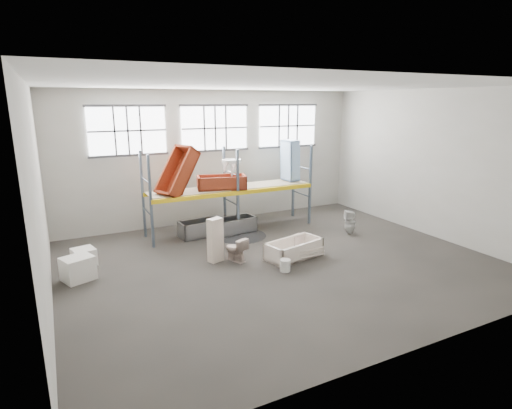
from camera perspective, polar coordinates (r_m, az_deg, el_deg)
floor at (r=12.24m, az=3.19°, el=-8.14°), size 12.00×10.00×0.10m
ceiling at (r=11.34m, az=3.56°, el=16.46°), size 12.00×10.00×0.10m
wall_back at (r=16.04m, az=-5.75°, el=6.58°), size 12.00×0.10×5.00m
wall_front at (r=7.70m, az=22.53°, el=-2.66°), size 12.00×0.10×5.00m
wall_left at (r=10.02m, az=-28.14°, el=0.45°), size 0.10×10.00×5.00m
wall_right at (r=15.44m, az=23.29°, el=5.22°), size 0.10×10.00×5.00m
window_left at (r=14.98m, az=-17.36°, el=9.73°), size 2.60×0.04×1.60m
window_mid at (r=15.83m, az=-5.71°, el=10.49°), size 2.60×0.04×1.60m
window_right at (r=17.24m, az=4.44°, el=10.80°), size 2.60×0.04×1.60m
rack_upright_la at (r=13.34m, az=-14.36°, el=0.31°), size 0.08×0.08×3.00m
rack_upright_lb at (r=14.49m, az=-15.41°, el=1.32°), size 0.08×0.08×3.00m
rack_upright_ma at (r=14.25m, az=-2.53°, el=1.61°), size 0.08×0.08×3.00m
rack_upright_mb at (r=15.33m, az=-4.38°, el=2.48°), size 0.08×0.08×3.00m
rack_upright_ra at (r=15.69m, az=7.51°, el=2.67°), size 0.08×0.08×3.00m
rack_upright_rb at (r=16.68m, az=5.20°, el=3.41°), size 0.08×0.08×3.00m
rack_beam_front at (r=14.25m, az=-2.53°, el=1.61°), size 6.00×0.10×0.14m
rack_beam_back at (r=15.33m, az=-4.38°, el=2.48°), size 6.00×0.10×0.14m
shelf_deck at (r=14.77m, az=-3.49°, el=2.36°), size 5.90×1.10×0.03m
wet_patch at (r=14.48m, az=-2.14°, el=-4.34°), size 1.80×1.80×0.00m
bathtub_beige at (r=12.51m, az=5.28°, el=-6.15°), size 1.91×1.21×0.52m
cistern_spare at (r=13.14m, az=5.68°, el=-5.06°), size 0.47×0.34×0.40m
sink_in_tub at (r=12.83m, az=3.31°, el=-6.07°), size 0.45×0.45×0.14m
toilet_beige at (r=12.17m, az=-2.82°, el=-6.19°), size 0.64×0.81×0.73m
cistern_tall at (r=12.08m, az=-5.66°, el=-4.93°), size 0.49×0.40×1.31m
toilet_white at (r=14.97m, az=12.91°, el=-2.37°), size 0.51×0.51×0.85m
steel_tub_left at (r=14.51m, az=-7.56°, el=-3.26°), size 1.58×0.85×0.56m
steel_tub_right at (r=14.75m, az=-3.01°, el=-2.89°), size 1.57×0.88×0.55m
rust_tub_flat at (r=14.49m, az=-4.79°, el=3.08°), size 1.83×1.19×0.47m
rust_tub_tilted at (r=13.95m, az=-10.85°, el=4.43°), size 1.66×1.36×1.76m
sink_on_shelf at (r=14.33m, az=-3.36°, el=4.10°), size 0.73×0.60×0.60m
blue_tub_upright at (r=15.84m, az=4.74°, el=6.13°), size 0.52×0.74×1.54m
bucket at (r=11.53m, az=4.06°, el=-8.40°), size 0.33×0.33×0.34m
carton_near at (r=11.89m, az=-23.44°, el=-8.13°), size 0.92×0.86×0.63m
carton_far at (r=12.89m, az=-22.73°, el=-6.70°), size 0.71×0.71×0.49m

